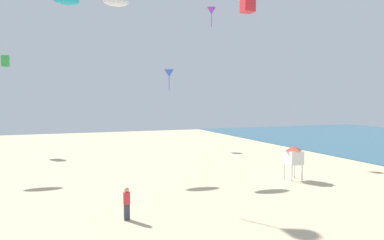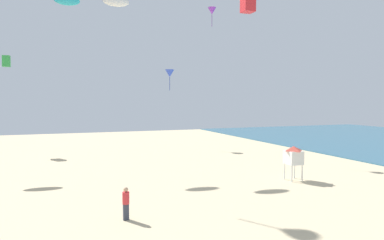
{
  "view_description": "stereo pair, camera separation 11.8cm",
  "coord_description": "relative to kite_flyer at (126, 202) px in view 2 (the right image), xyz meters",
  "views": [
    {
      "loc": [
        -4.26,
        -6.93,
        5.89
      ],
      "look_at": [
        5.39,
        18.2,
        4.42
      ],
      "focal_mm": 32.63,
      "sensor_mm": 36.0,
      "label": 1
    },
    {
      "loc": [
        -4.15,
        -6.97,
        5.89
      ],
      "look_at": [
        5.39,
        18.2,
        4.42
      ],
      "focal_mm": 32.63,
      "sensor_mm": 36.0,
      "label": 2
    }
  ],
  "objects": [
    {
      "name": "kite_flyer",
      "position": [
        0.0,
        0.0,
        0.0
      ],
      "size": [
        0.34,
        0.34,
        1.64
      ],
      "rotation": [
        0.0,
        0.0,
        5.16
      ],
      "color": "#383D4C",
      "rests_on": "ground"
    },
    {
      "name": "lifeguard_stand",
      "position": [
        13.17,
        4.28,
        0.92
      ],
      "size": [
        1.1,
        1.1,
        2.55
      ],
      "rotation": [
        0.0,
        0.0,
        -0.31
      ],
      "color": "white",
      "rests_on": "ground"
    },
    {
      "name": "kite_white_parafoil",
      "position": [
        1.97,
        15.43,
        14.0
      ],
      "size": [
        2.43,
        0.67,
        0.94
      ],
      "color": "white"
    },
    {
      "name": "kite_cyan_parafoil",
      "position": [
        -2.16,
        17.92,
        14.31
      ],
      "size": [
        2.32,
        0.64,
        0.9
      ],
      "color": "#2DB7CC"
    },
    {
      "name": "kite_red_box",
      "position": [
        12.12,
        9.36,
        13.28
      ],
      "size": [
        1.0,
        1.0,
        1.57
      ],
      "color": "red"
    },
    {
      "name": "kite_green_box",
      "position": [
        -8.77,
        29.45,
        9.66
      ],
      "size": [
        0.83,
        0.83,
        1.31
      ],
      "color": "green"
    },
    {
      "name": "kite_purple_delta",
      "position": [
        12.84,
        18.48,
        14.83
      ],
      "size": [
        0.91,
        0.91,
        2.07
      ],
      "color": "purple"
    },
    {
      "name": "kite_blue_delta",
      "position": [
        10.44,
        26.49,
        8.54
      ],
      "size": [
        1.19,
        1.19,
        2.7
      ],
      "color": "blue"
    }
  ]
}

